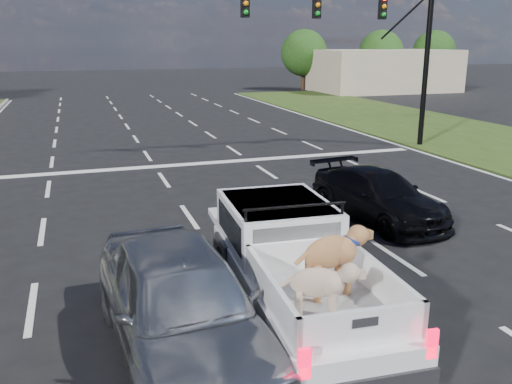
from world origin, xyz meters
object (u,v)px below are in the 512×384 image
at_px(pickup_truck, 295,265).
at_px(black_coupe, 378,195).
at_px(traffic_signal, 377,30).
at_px(silver_sedan, 181,303).

distance_m(pickup_truck, black_coupe, 5.54).
relative_size(traffic_signal, pickup_truck, 1.80).
distance_m(traffic_signal, black_coupe, 10.18).
bearing_deg(pickup_truck, black_coupe, 49.26).
height_order(silver_sedan, black_coupe, silver_sedan).
xyz_separation_m(traffic_signal, black_coupe, (-4.51, -8.15, -4.12)).
bearing_deg(silver_sedan, pickup_truck, 12.80).
bearing_deg(pickup_truck, traffic_signal, 58.89).
bearing_deg(black_coupe, pickup_truck, -141.88).
height_order(traffic_signal, black_coupe, traffic_signal).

